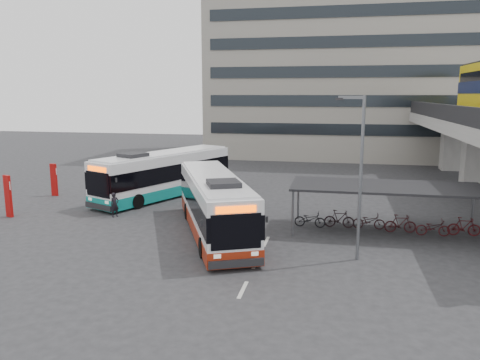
% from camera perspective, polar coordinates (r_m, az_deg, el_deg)
% --- Properties ---
extents(ground, '(120.00, 120.00, 0.00)m').
position_cam_1_polar(ground, '(24.24, -2.70, -7.16)').
color(ground, '#28282B').
rests_on(ground, ground).
extents(bike_shelter, '(10.00, 4.00, 2.54)m').
position_cam_1_polar(bike_shelter, '(26.19, 17.27, -3.02)').
color(bike_shelter, '#595B60').
rests_on(bike_shelter, ground).
extents(office_block, '(30.00, 15.00, 25.00)m').
position_cam_1_polar(office_block, '(58.61, 12.25, 15.29)').
color(office_block, gray).
rests_on(office_block, ground).
extents(road_markings, '(0.15, 7.60, 0.01)m').
position_cam_1_polar(road_markings, '(20.97, 1.98, -9.99)').
color(road_markings, beige).
rests_on(road_markings, ground).
extents(bus_main, '(6.84, 11.40, 3.36)m').
position_cam_1_polar(bus_main, '(24.76, -3.14, -3.03)').
color(bus_main, white).
rests_on(bus_main, ground).
extents(bus_teal, '(7.11, 11.73, 3.47)m').
position_cam_1_polar(bus_teal, '(34.08, -9.14, 0.66)').
color(bus_teal, white).
rests_on(bus_teal, ground).
extents(pedestrian, '(0.60, 0.65, 1.49)m').
position_cam_1_polar(pedestrian, '(29.20, -15.03, -2.93)').
color(pedestrian, black).
rests_on(pedestrian, ground).
extents(lamp_post, '(1.28, 0.34, 7.28)m').
position_cam_1_polar(lamp_post, '(20.93, 14.30, 1.38)').
color(lamp_post, '#595B60').
rests_on(lamp_post, ground).
extents(sign_totem_mid, '(0.54, 0.32, 2.56)m').
position_cam_1_polar(sign_totem_mid, '(31.34, -26.42, -1.71)').
color(sign_totem_mid, '#9E0B09').
rests_on(sign_totem_mid, ground).
extents(sign_totem_north, '(0.51, 0.17, 2.36)m').
position_cam_1_polar(sign_totem_north, '(36.56, -21.74, 0.09)').
color(sign_totem_north, '#9E0B09').
rests_on(sign_totem_north, ground).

